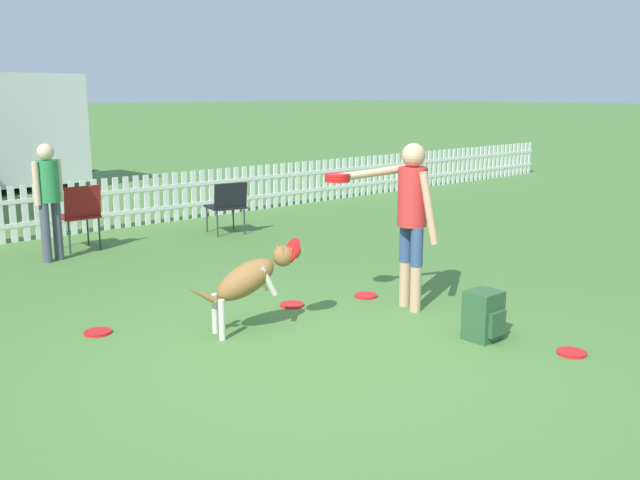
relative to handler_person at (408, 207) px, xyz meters
name	(u,v)px	position (x,y,z in m)	size (l,w,h in m)	color
ground_plane	(321,360)	(-1.53, -0.48, -1.02)	(240.00, 240.00, 0.00)	#4C7A38
handler_person	(408,207)	(0.00, 0.00, 0.00)	(0.88, 0.86, 1.62)	tan
leaping_dog	(251,277)	(-1.54, 0.45, -0.52)	(1.05, 0.49, 0.81)	olive
frisbee_near_handler	(292,305)	(-0.78, 0.81, -1.00)	(0.24, 0.24, 0.02)	red
frisbee_near_dog	(366,296)	(0.00, 0.55, -1.00)	(0.24, 0.24, 0.02)	red
frisbee_midfield	(98,332)	(-2.59, 1.30, -1.00)	(0.24, 0.24, 0.02)	red
frisbee_far_scatter	(572,353)	(0.08, -1.73, -1.00)	(0.24, 0.24, 0.02)	red
backpack_on_grass	(484,316)	(-0.16, -1.04, -0.80)	(0.28, 0.29, 0.43)	#2D5633
picket_fence	(31,212)	(-1.53, 5.76, -0.61)	(25.67, 0.04, 0.80)	white
folding_chair_blue_left	(80,211)	(-1.29, 4.63, -0.48)	(0.50, 0.52, 0.89)	#333338
folding_chair_green_right	(227,203)	(0.81, 4.25, -0.55)	(0.60, 0.61, 0.79)	#333338
spectator_standing	(49,192)	(-1.81, 4.29, -0.14)	(0.40, 0.27, 1.47)	#474C5B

